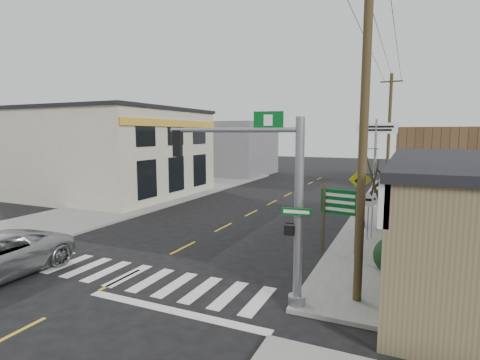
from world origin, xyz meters
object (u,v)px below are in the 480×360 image
at_px(fire_hydrant, 391,244).
at_px(guide_sign, 340,209).
at_px(lamp_post, 365,170).
at_px(utility_pole_far, 389,134).
at_px(utility_pole_near, 364,133).
at_px(traffic_signal_pole, 277,190).
at_px(dance_center_sign, 376,139).
at_px(bare_tree, 392,168).

bearing_deg(fire_hydrant, guide_sign, -152.93).
xyz_separation_m(lamp_post, utility_pole_far, (0.55, 11.72, 1.90)).
bearing_deg(utility_pole_far, utility_pole_near, -85.84).
relative_size(fire_hydrant, lamp_post, 0.12).
bearing_deg(guide_sign, traffic_signal_pole, -90.32).
height_order(dance_center_sign, utility_pole_near, utility_pole_near).
height_order(traffic_signal_pole, bare_tree, traffic_signal_pole).
bearing_deg(bare_tree, utility_pole_far, 92.93).
height_order(traffic_signal_pole, fire_hydrant, traffic_signal_pole).
distance_m(fire_hydrant, lamp_post, 5.04).
height_order(bare_tree, utility_pole_far, utility_pole_far).
bearing_deg(utility_pole_near, bare_tree, 67.27).
height_order(guide_sign, bare_tree, bare_tree).
bearing_deg(dance_center_sign, utility_pole_far, 81.59).
distance_m(dance_center_sign, utility_pole_far, 4.55).
height_order(traffic_signal_pole, utility_pole_far, utility_pole_far).
bearing_deg(dance_center_sign, bare_tree, -84.09).
height_order(traffic_signal_pole, guide_sign, traffic_signal_pole).
bearing_deg(dance_center_sign, lamp_post, -89.76).
xyz_separation_m(fire_hydrant, utility_pole_far, (-1.00, 15.71, 4.56)).
xyz_separation_m(guide_sign, utility_pole_far, (0.99, 16.73, 3.07)).
relative_size(guide_sign, dance_center_sign, 0.48).
bearing_deg(dance_center_sign, fire_hydrant, -82.16).
xyz_separation_m(traffic_signal_pole, fire_hydrant, (2.96, 6.35, -2.96)).
bearing_deg(utility_pole_far, dance_center_sign, -94.53).
height_order(traffic_signal_pole, lamp_post, traffic_signal_pole).
height_order(fire_hydrant, utility_pole_near, utility_pole_near).
bearing_deg(traffic_signal_pole, utility_pole_far, 78.91).
relative_size(lamp_post, utility_pole_far, 0.54).
bearing_deg(dance_center_sign, traffic_signal_pole, -94.76).
relative_size(bare_tree, utility_pole_near, 0.50).
bearing_deg(fire_hydrant, dance_center_sign, 98.27).
height_order(lamp_post, utility_pole_far, utility_pole_far).
relative_size(lamp_post, bare_tree, 1.08).
height_order(traffic_signal_pole, dance_center_sign, dance_center_sign).
bearing_deg(guide_sign, fire_hydrant, 37.01).
relative_size(traffic_signal_pole, guide_sign, 1.94).
xyz_separation_m(guide_sign, dance_center_sign, (0.36, 12.24, 2.68)).
height_order(dance_center_sign, utility_pole_far, utility_pole_far).
distance_m(guide_sign, utility_pole_near, 5.45).
relative_size(traffic_signal_pole, dance_center_sign, 0.94).
bearing_deg(guide_sign, bare_tree, -37.11).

